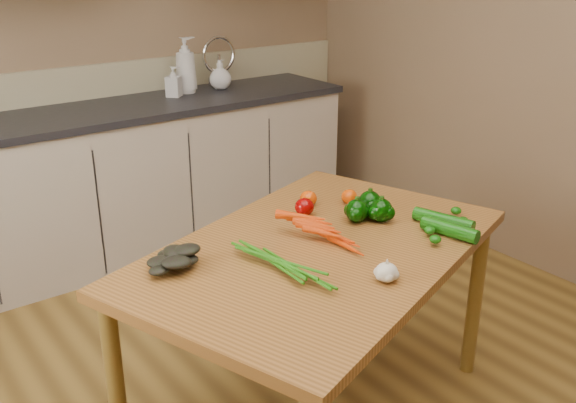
# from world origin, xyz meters

# --- Properties ---
(room) EXTENTS (4.04, 5.04, 2.64)m
(room) POSITION_xyz_m (0.00, 0.17, 1.25)
(room) COLOR olive
(room) RESTS_ON ground
(counter_run) EXTENTS (2.84, 0.64, 1.14)m
(counter_run) POSITION_xyz_m (0.21, 2.19, 0.46)
(counter_run) COLOR #B3A495
(counter_run) RESTS_ON ground
(table) EXTENTS (1.62, 1.31, 0.75)m
(table) POSITION_xyz_m (0.16, 0.32, 0.67)
(table) COLOR #9A612C
(table) RESTS_ON ground
(soap_bottle_a) EXTENTS (0.15, 0.15, 0.34)m
(soap_bottle_a) POSITION_xyz_m (0.70, 2.30, 1.07)
(soap_bottle_a) COLOR silver
(soap_bottle_a) RESTS_ON counter_run
(soap_bottle_b) EXTENTS (0.12, 0.12, 0.18)m
(soap_bottle_b) POSITION_xyz_m (0.58, 2.24, 0.99)
(soap_bottle_b) COLOR silver
(soap_bottle_b) RESTS_ON counter_run
(soap_bottle_c) EXTENTS (0.16, 0.16, 0.18)m
(soap_bottle_c) POSITION_xyz_m (0.93, 2.28, 0.99)
(soap_bottle_c) COLOR silver
(soap_bottle_c) RESTS_ON counter_run
(carrot_bunch) EXTENTS (0.31, 0.27, 0.07)m
(carrot_bunch) POSITION_xyz_m (0.10, 0.32, 0.79)
(carrot_bunch) COLOR #DE3D05
(carrot_bunch) RESTS_ON table
(leafy_greens) EXTENTS (0.20, 0.18, 0.10)m
(leafy_greens) POSITION_xyz_m (-0.36, 0.47, 0.80)
(leafy_greens) COLOR black
(leafy_greens) RESTS_ON table
(garlic_bulb) EXTENTS (0.07, 0.07, 0.06)m
(garlic_bulb) POSITION_xyz_m (0.17, -0.01, 0.78)
(garlic_bulb) COLOR silver
(garlic_bulb) RESTS_ON table
(pepper_a) EXTENTS (0.09, 0.09, 0.09)m
(pepper_a) POSITION_xyz_m (0.41, 0.41, 0.80)
(pepper_a) COLOR black
(pepper_a) RESTS_ON table
(pepper_b) EXTENTS (0.09, 0.09, 0.09)m
(pepper_b) POSITION_xyz_m (0.51, 0.43, 0.80)
(pepper_b) COLOR black
(pepper_b) RESTS_ON table
(pepper_c) EXTENTS (0.09, 0.09, 0.09)m
(pepper_c) POSITION_xyz_m (0.49, 0.35, 0.80)
(pepper_c) COLOR black
(pepper_c) RESTS_ON table
(tomato_a) EXTENTS (0.08, 0.08, 0.07)m
(tomato_a) POSITION_xyz_m (0.29, 0.58, 0.79)
(tomato_a) COLOR #7F0202
(tomato_a) RESTS_ON table
(tomato_b) EXTENTS (0.07, 0.07, 0.07)m
(tomato_b) POSITION_xyz_m (0.36, 0.65, 0.78)
(tomato_b) COLOR #D94205
(tomato_b) RESTS_ON table
(tomato_c) EXTENTS (0.07, 0.07, 0.06)m
(tomato_c) POSITION_xyz_m (0.52, 0.56, 0.78)
(tomato_c) COLOR #D94205
(tomato_c) RESTS_ON table
(zucchini_a) EXTENTS (0.12, 0.24, 0.05)m
(zucchini_a) POSITION_xyz_m (0.65, 0.17, 0.78)
(zucchini_a) COLOR #0C4C08
(zucchini_a) RESTS_ON table
(zucchini_b) EXTENTS (0.10, 0.22, 0.05)m
(zucchini_b) POSITION_xyz_m (0.60, 0.10, 0.78)
(zucchini_b) COLOR #0C4C08
(zucchini_b) RESTS_ON table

